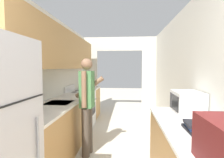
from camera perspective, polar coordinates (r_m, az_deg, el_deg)
wall_left at (r=3.32m, az=-19.98°, el=4.12°), size 0.38×7.76×2.50m
wall_right at (r=2.78m, az=25.69°, el=-1.43°), size 0.06×7.76×2.50m
wall_far_with_doorway at (r=5.90m, az=2.43°, el=3.21°), size 2.81×0.06×2.50m
counter_left at (r=3.72m, az=-13.73°, el=-12.57°), size 0.62×4.00×0.89m
range_oven at (r=4.53m, az=-10.05°, el=-9.48°), size 0.66×0.73×1.03m
person at (r=2.99m, az=-8.17°, el=-8.00°), size 0.53×0.40×1.63m
microwave at (r=2.48m, az=23.27°, el=-7.04°), size 0.33×0.46×0.29m
book_stack at (r=1.86m, az=25.82°, el=-13.90°), size 0.22×0.29×0.09m
knife at (r=4.99m, az=-7.62°, el=-3.02°), size 0.15×0.29×0.02m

